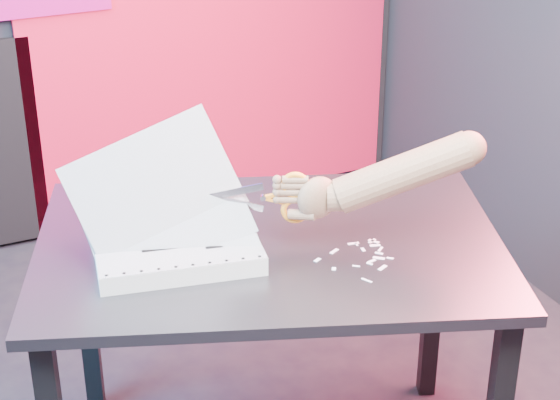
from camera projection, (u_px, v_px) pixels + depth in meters
name	position (u px, v px, depth m)	size (l,w,h in m)	color
backdrop	(68.00, 11.00, 3.55)	(2.88, 0.05, 2.08)	red
work_table	(270.00, 273.00, 2.38)	(1.36, 1.13, 0.75)	black
printout_stack	(175.00, 244.00, 2.26)	(0.46, 0.35, 0.37)	silver
scissors	(288.00, 198.00, 2.25)	(0.22, 0.11, 0.14)	silver
hand_forearm	(389.00, 177.00, 2.22)	(0.45, 0.25, 0.23)	#8F6A4A
paper_clippings	(365.00, 254.00, 2.28)	(0.19, 0.19, 0.00)	white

